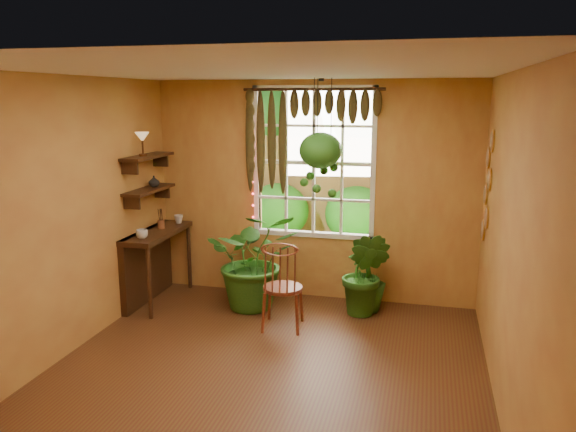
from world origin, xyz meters
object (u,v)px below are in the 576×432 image
(potted_plant_left, at_px, (255,259))
(potted_plant_mid, at_px, (365,274))
(counter_ledge, at_px, (150,258))
(hanging_basket, at_px, (320,152))
(windsor_chair, at_px, (282,299))

(potted_plant_left, height_order, potted_plant_mid, potted_plant_left)
(counter_ledge, bearing_deg, hanging_basket, 7.30)
(hanging_basket, bearing_deg, potted_plant_left, -166.35)
(windsor_chair, bearing_deg, potted_plant_left, 126.44)
(windsor_chair, relative_size, potted_plant_left, 0.96)
(hanging_basket, bearing_deg, potted_plant_mid, -11.95)
(counter_ledge, bearing_deg, windsor_chair, -14.01)
(counter_ledge, xyz_separation_m, windsor_chair, (1.80, -0.45, -0.22))
(counter_ledge, height_order, potted_plant_left, potted_plant_left)
(counter_ledge, bearing_deg, potted_plant_left, 3.61)
(windsor_chair, relative_size, potted_plant_mid, 1.15)
(potted_plant_left, height_order, hanging_basket, hanging_basket)
(windsor_chair, bearing_deg, potted_plant_mid, 29.93)
(potted_plant_left, bearing_deg, hanging_basket, 13.65)
(windsor_chair, distance_m, potted_plant_left, 0.77)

